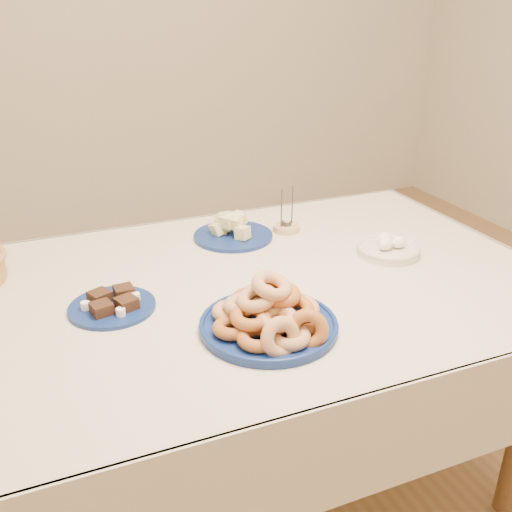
% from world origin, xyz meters
% --- Properties ---
extents(ground, '(5.00, 5.00, 0.00)m').
position_xyz_m(ground, '(0.00, 0.00, 0.00)').
color(ground, olive).
rests_on(ground, ground).
extents(dining_table, '(1.71, 1.11, 0.75)m').
position_xyz_m(dining_table, '(0.00, 0.00, 0.64)').
color(dining_table, brown).
rests_on(dining_table, ground).
extents(donut_platter, '(0.35, 0.35, 0.15)m').
position_xyz_m(donut_platter, '(-0.05, -0.26, 0.79)').
color(donut_platter, navy).
rests_on(donut_platter, dining_table).
extents(melon_plate, '(0.34, 0.34, 0.09)m').
position_xyz_m(melon_plate, '(0.07, 0.32, 0.78)').
color(melon_plate, navy).
rests_on(melon_plate, dining_table).
extents(brownie_plate, '(0.26, 0.26, 0.04)m').
position_xyz_m(brownie_plate, '(-0.38, -0.01, 0.76)').
color(brownie_plate, navy).
rests_on(brownie_plate, dining_table).
extents(candle_holder, '(0.12, 0.12, 0.15)m').
position_xyz_m(candle_holder, '(0.26, 0.31, 0.76)').
color(candle_holder, tan).
rests_on(candle_holder, dining_table).
extents(egg_bowl, '(0.23, 0.23, 0.06)m').
position_xyz_m(egg_bowl, '(0.46, 0.01, 0.77)').
color(egg_bowl, beige).
rests_on(egg_bowl, dining_table).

